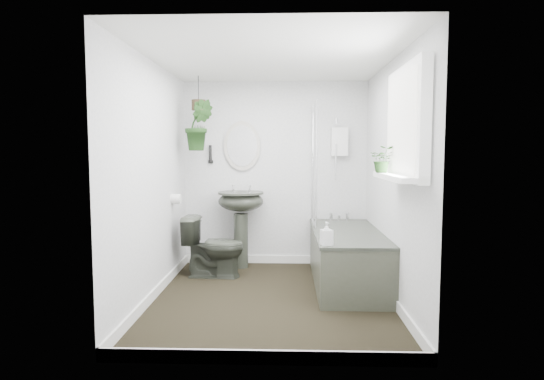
{
  "coord_description": "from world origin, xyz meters",
  "views": [
    {
      "loc": [
        0.14,
        -4.34,
        1.44
      ],
      "look_at": [
        0.0,
        0.15,
        1.05
      ],
      "focal_mm": 30.0,
      "sensor_mm": 36.0,
      "label": 1
    }
  ],
  "objects": [
    {
      "name": "skirting",
      "position": [
        0.0,
        0.0,
        0.05
      ],
      "size": [
        2.3,
        2.8,
        0.1
      ],
      "primitive_type": "cube",
      "color": "white",
      "rests_on": "floor"
    },
    {
      "name": "wall_left",
      "position": [
        -1.16,
        0.0,
        1.15
      ],
      "size": [
        0.02,
        2.8,
        2.3
      ],
      "primitive_type": "cube",
      "color": "silver",
      "rests_on": "ground"
    },
    {
      "name": "bath_screen",
      "position": [
        0.47,
        0.99,
        1.28
      ],
      "size": [
        0.04,
        0.72,
        1.4
      ],
      "primitive_type": null,
      "color": "silver",
      "rests_on": "bathtub"
    },
    {
      "name": "wall_right",
      "position": [
        1.16,
        0.0,
        1.15
      ],
      "size": [
        0.02,
        2.8,
        2.3
      ],
      "primitive_type": "cube",
      "color": "silver",
      "rests_on": "ground"
    },
    {
      "name": "oval_mirror",
      "position": [
        -0.41,
        1.37,
        1.5
      ],
      "size": [
        0.46,
        0.03,
        0.62
      ],
      "primitive_type": "ellipsoid",
      "color": "#B9B3A8",
      "rests_on": "wall_back"
    },
    {
      "name": "hanging_pot",
      "position": [
        -0.88,
        0.95,
        1.97
      ],
      "size": [
        0.16,
        0.16,
        0.12
      ],
      "primitive_type": "cylinder",
      "color": "#3A2D1C",
      "rests_on": "ceiling"
    },
    {
      "name": "pedestal_sink",
      "position": [
        -0.41,
        1.17,
        0.47
      ],
      "size": [
        0.6,
        0.52,
        0.95
      ],
      "primitive_type": null,
      "rotation": [
        0.0,
        0.0,
        -0.09
      ],
      "color": "#2E3229",
      "rests_on": "floor"
    },
    {
      "name": "wall_front",
      "position": [
        0.0,
        -1.41,
        1.15
      ],
      "size": [
        2.3,
        0.02,
        2.3
      ],
      "primitive_type": "cube",
      "color": "silver",
      "rests_on": "ground"
    },
    {
      "name": "sill_plant",
      "position": [
        0.97,
        -0.4,
        1.36
      ],
      "size": [
        0.24,
        0.22,
        0.23
      ],
      "primitive_type": "imported",
      "rotation": [
        0.0,
        0.0,
        -0.22
      ],
      "color": "black",
      "rests_on": "window_sill"
    },
    {
      "name": "shower_box",
      "position": [
        0.8,
        1.34,
        1.55
      ],
      "size": [
        0.2,
        0.1,
        0.35
      ],
      "primitive_type": "cube",
      "color": "white",
      "rests_on": "wall_back"
    },
    {
      "name": "hanging_plant",
      "position": [
        -0.88,
        0.95,
        1.73
      ],
      "size": [
        0.36,
        0.3,
        0.59
      ],
      "primitive_type": "imported",
      "rotation": [
        0.0,
        0.0,
        0.14
      ],
      "color": "black",
      "rests_on": "ceiling"
    },
    {
      "name": "window_blinds",
      "position": [
        1.04,
        -0.7,
        1.65
      ],
      "size": [
        0.01,
        0.86,
        0.76
      ],
      "primitive_type": "cube",
      "color": "white",
      "rests_on": "wall_right"
    },
    {
      "name": "toilet_roll_holder",
      "position": [
        -1.1,
        0.7,
        0.9
      ],
      "size": [
        0.11,
        0.11,
        0.11
      ],
      "primitive_type": "cylinder",
      "rotation": [
        0.0,
        1.57,
        0.0
      ],
      "color": "white",
      "rests_on": "wall_left"
    },
    {
      "name": "soap_bottle",
      "position": [
        0.51,
        -0.25,
        0.69
      ],
      "size": [
        0.12,
        0.12,
        0.21
      ],
      "primitive_type": "imported",
      "rotation": [
        0.0,
        0.0,
        0.28
      ],
      "color": "black",
      "rests_on": "bathtub"
    },
    {
      "name": "floor",
      "position": [
        0.0,
        0.0,
        -0.01
      ],
      "size": [
        2.3,
        2.8,
        0.02
      ],
      "primitive_type": "cube",
      "color": "black",
      "rests_on": "ground"
    },
    {
      "name": "bathtub",
      "position": [
        0.8,
        0.5,
        0.29
      ],
      "size": [
        0.72,
        1.72,
        0.58
      ],
      "primitive_type": null,
      "color": "#2E3229",
      "rests_on": "floor"
    },
    {
      "name": "toilet",
      "position": [
        -0.68,
        0.75,
        0.35
      ],
      "size": [
        0.7,
        0.43,
        0.7
      ],
      "primitive_type": "imported",
      "rotation": [
        0.0,
        0.0,
        1.52
      ],
      "color": "#2E3229",
      "rests_on": "floor"
    },
    {
      "name": "wall_back",
      "position": [
        0.0,
        1.41,
        1.15
      ],
      "size": [
        2.3,
        0.02,
        2.3
      ],
      "primitive_type": "cube",
      "color": "silver",
      "rests_on": "ground"
    },
    {
      "name": "wall_sconce",
      "position": [
        -0.81,
        1.36,
        1.4
      ],
      "size": [
        0.04,
        0.04,
        0.22
      ],
      "primitive_type": "cylinder",
      "color": "black",
      "rests_on": "wall_back"
    },
    {
      "name": "window_sill",
      "position": [
        1.02,
        -0.7,
        1.23
      ],
      "size": [
        0.18,
        1.0,
        0.04
      ],
      "primitive_type": "cube",
      "color": "white",
      "rests_on": "wall_right"
    },
    {
      "name": "window_recess",
      "position": [
        1.09,
        -0.7,
        1.65
      ],
      "size": [
        0.08,
        1.0,
        0.9
      ],
      "primitive_type": "cube",
      "color": "white",
      "rests_on": "wall_right"
    },
    {
      "name": "ceiling",
      "position": [
        0.0,
        0.0,
        2.31
      ],
      "size": [
        2.3,
        2.8,
        0.02
      ],
      "primitive_type": "cube",
      "color": "white",
      "rests_on": "ground"
    }
  ]
}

